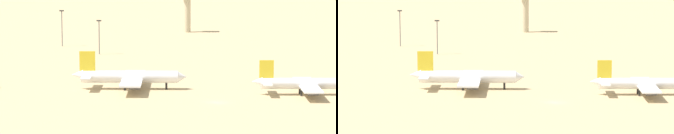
% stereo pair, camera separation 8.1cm
% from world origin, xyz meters
% --- Properties ---
extents(ground, '(4000.00, 4000.00, 0.00)m').
position_xyz_m(ground, '(0.00, 0.00, 0.00)').
color(ground, tan).
extents(parked_jet_yellow_3, '(34.31, 28.94, 11.33)m').
position_xyz_m(parked_jet_yellow_3, '(-26.83, 17.68, 3.71)').
color(parked_jet_yellow_3, white).
rests_on(parked_jet_yellow_3, ground).
extents(parked_jet_yellow_4, '(30.33, 25.61, 10.01)m').
position_xyz_m(parked_jet_yellow_4, '(24.33, 13.80, 3.28)').
color(parked_jet_yellow_4, white).
rests_on(parked_jet_yellow_4, ground).
extents(control_tower, '(5.20, 5.20, 20.19)m').
position_xyz_m(control_tower, '(-21.27, 165.40, 12.18)').
color(control_tower, '#C6B793').
rests_on(control_tower, ground).
extents(light_pole_west, '(1.80, 0.50, 13.02)m').
position_xyz_m(light_pole_west, '(-48.56, 89.65, 7.68)').
color(light_pole_west, '#59595E').
rests_on(light_pole_west, ground).
extents(light_pole_east, '(1.80, 0.50, 14.64)m').
position_xyz_m(light_pole_east, '(-67.60, 111.07, 8.51)').
color(light_pole_east, '#59595E').
rests_on(light_pole_east, ground).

